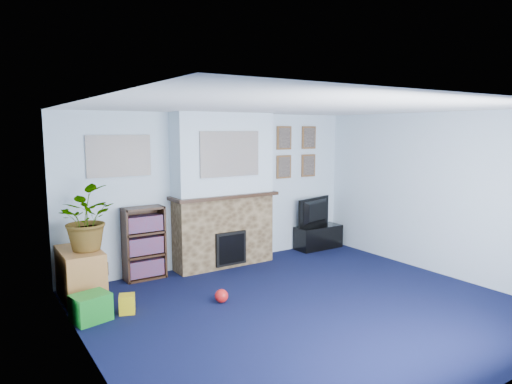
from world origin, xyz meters
TOP-DOWN VIEW (x-y plane):
  - floor at (0.00, 0.00)m, footprint 5.00×4.50m
  - ceiling at (0.00, 0.00)m, footprint 5.00×4.50m
  - wall_back at (0.00, 2.25)m, footprint 5.00×0.04m
  - wall_front at (0.00, -2.25)m, footprint 5.00×0.04m
  - wall_left at (-2.50, 0.00)m, footprint 0.04×4.50m
  - wall_right at (2.50, 0.00)m, footprint 0.04×4.50m
  - chimney_breast at (0.00, 2.05)m, footprint 1.72×0.50m
  - collage_main at (0.00, 1.84)m, footprint 1.00×0.03m
  - collage_left at (-1.55, 2.23)m, footprint 0.90×0.03m
  - portrait_tl at (1.30, 2.23)m, footprint 0.30×0.03m
  - portrait_tr at (1.85, 2.23)m, footprint 0.30×0.03m
  - portrait_bl at (1.30, 2.23)m, footprint 0.30×0.03m
  - portrait_br at (1.85, 2.23)m, footprint 0.30×0.03m
  - tv_stand at (1.94, 2.03)m, footprint 0.87×0.37m
  - television at (1.94, 2.05)m, footprint 0.88×0.34m
  - bookshelf at (-1.28, 2.11)m, footprint 0.58×0.28m
  - sideboard at (-2.24, 1.75)m, footprint 0.46×0.84m
  - potted_plant at (-2.19, 1.70)m, footprint 0.76×0.83m
  - mantel_clock at (-0.10, 2.00)m, footprint 0.10×0.06m
  - mantel_candle at (0.32, 2.00)m, footprint 0.05×0.05m
  - mantel_teddy at (-0.62, 2.00)m, footprint 0.12×0.12m
  - mantel_can at (0.63, 2.00)m, footprint 0.05×0.05m
  - green_crate at (-2.30, 1.00)m, footprint 0.45×0.40m
  - toy_ball at (-0.80, 0.68)m, footprint 0.17×0.17m
  - toy_block at (-1.89, 1.00)m, footprint 0.23×0.23m
  - toy_tube at (-2.30, 1.17)m, footprint 0.31×0.14m

SIDE VIEW (x-z plane):
  - floor at x=0.00m, z-range -0.01..0.01m
  - toy_tube at x=-2.30m, z-range -0.02..0.16m
  - toy_ball at x=-0.80m, z-range 0.01..0.17m
  - toy_block at x=-1.89m, z-range 0.00..0.22m
  - green_crate at x=-2.30m, z-range -0.02..0.30m
  - tv_stand at x=1.94m, z-range 0.02..0.43m
  - sideboard at x=-2.24m, z-range 0.02..0.68m
  - bookshelf at x=-1.28m, z-range -0.02..1.03m
  - television at x=1.94m, z-range 0.41..0.92m
  - potted_plant at x=-2.19m, z-range 0.65..1.45m
  - chimney_breast at x=0.00m, z-range -0.02..2.38m
  - wall_back at x=0.00m, z-range 0.00..2.40m
  - wall_front at x=0.00m, z-range 0.00..2.40m
  - wall_left at x=-2.50m, z-range 0.00..2.40m
  - wall_right at x=2.50m, z-range 0.00..2.40m
  - mantel_can at x=0.63m, z-range 1.16..1.26m
  - mantel_teddy at x=-0.62m, z-range 1.15..1.28m
  - mantel_clock at x=-0.10m, z-range 1.15..1.29m
  - mantel_candle at x=0.32m, z-range 1.15..1.31m
  - portrait_bl at x=1.30m, z-range 1.30..1.70m
  - portrait_br at x=1.85m, z-range 1.30..1.70m
  - collage_left at x=-1.55m, z-range 1.49..2.07m
  - collage_main at x=0.00m, z-range 1.44..2.12m
  - portrait_tl at x=1.30m, z-range 1.80..2.20m
  - portrait_tr at x=1.85m, z-range 1.80..2.20m
  - ceiling at x=0.00m, z-range 2.40..2.40m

